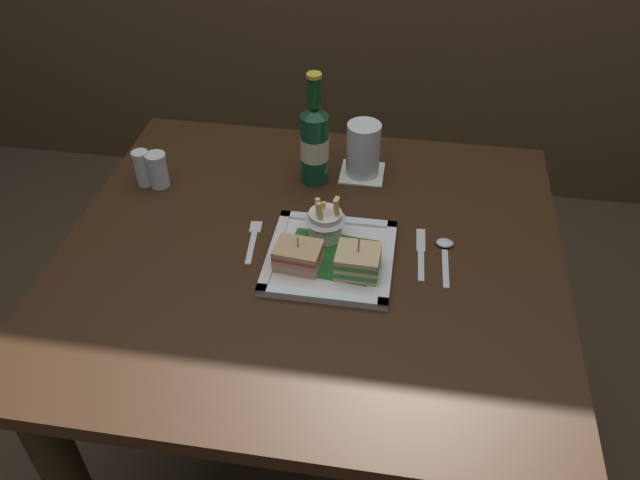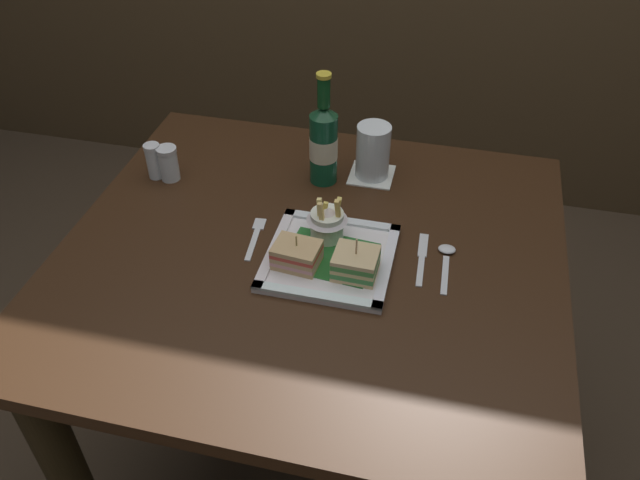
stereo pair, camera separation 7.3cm
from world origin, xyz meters
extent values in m
plane|color=#483828|center=(0.00, 0.00, 0.00)|extent=(6.00, 6.00, 0.00)
cube|color=#311C0F|center=(0.00, 0.00, 0.72)|extent=(1.01, 0.92, 0.03)
cylinder|color=black|center=(-0.42, 0.38, 0.35)|extent=(0.08, 0.08, 0.70)
cylinder|color=#312108|center=(0.42, 0.38, 0.35)|extent=(0.08, 0.08, 0.70)
cube|color=white|center=(0.04, -0.02, 0.74)|extent=(0.25, 0.25, 0.01)
cube|color=#246628|center=(0.04, -0.02, 0.75)|extent=(0.18, 0.15, 0.00)
cube|color=white|center=(0.04, -0.13, 0.75)|extent=(0.25, 0.02, 0.01)
cube|color=white|center=(0.04, 0.09, 0.75)|extent=(0.25, 0.02, 0.01)
cube|color=silver|center=(-0.07, -0.02, 0.75)|extent=(0.02, 0.25, 0.01)
cube|color=white|center=(0.16, -0.02, 0.75)|extent=(0.02, 0.25, 0.01)
cube|color=tan|center=(-0.01, -0.05, 0.75)|extent=(0.09, 0.07, 0.01)
cube|color=pink|center=(-0.01, -0.05, 0.76)|extent=(0.09, 0.07, 0.01)
cube|color=tan|center=(-0.01, -0.05, 0.77)|extent=(0.09, 0.07, 0.01)
cube|color=#CF4538|center=(-0.01, -0.05, 0.78)|extent=(0.09, 0.07, 0.01)
cube|color=tan|center=(-0.01, -0.05, 0.79)|extent=(0.09, 0.07, 0.01)
cylinder|color=tan|center=(-0.01, -0.05, 0.78)|extent=(0.00, 0.00, 0.07)
cube|color=#E4BA80|center=(0.10, -0.05, 0.75)|extent=(0.08, 0.08, 0.01)
cube|color=#468F48|center=(0.10, -0.05, 0.76)|extent=(0.08, 0.08, 0.01)
cube|color=#D8BF7C|center=(0.10, -0.05, 0.77)|extent=(0.08, 0.08, 0.01)
cube|color=#488D40|center=(0.10, -0.05, 0.78)|extent=(0.08, 0.08, 0.01)
cube|color=#D2B480|center=(0.10, -0.05, 0.79)|extent=(0.08, 0.08, 0.01)
cylinder|color=tan|center=(0.10, -0.05, 0.79)|extent=(0.00, 0.00, 0.08)
cylinder|color=white|center=(0.03, 0.04, 0.78)|extent=(0.07, 0.07, 0.06)
cone|color=silver|center=(0.03, 0.04, 0.80)|extent=(0.08, 0.08, 0.03)
cube|color=#F9DF83|center=(0.01, 0.03, 0.81)|extent=(0.01, 0.01, 0.07)
cube|color=#E9C064|center=(0.05, 0.03, 0.82)|extent=(0.01, 0.02, 0.07)
cube|color=#E7C574|center=(0.02, 0.02, 0.81)|extent=(0.02, 0.01, 0.07)
cube|color=#E2C45B|center=(0.04, 0.05, 0.81)|extent=(0.02, 0.02, 0.06)
cube|color=#DCC45B|center=(0.02, 0.04, 0.80)|extent=(0.01, 0.02, 0.05)
cylinder|color=#10462B|center=(-0.03, 0.25, 0.82)|extent=(0.06, 0.06, 0.17)
cone|color=#184326|center=(-0.03, 0.25, 0.91)|extent=(0.06, 0.06, 0.02)
cylinder|color=#0F401D|center=(-0.03, 0.25, 0.96)|extent=(0.03, 0.03, 0.07)
cylinder|color=gold|center=(-0.03, 0.25, 0.99)|extent=(0.03, 0.03, 0.01)
cylinder|color=beige|center=(-0.03, 0.25, 0.82)|extent=(0.06, 0.06, 0.05)
cube|color=white|center=(0.07, 0.29, 0.74)|extent=(0.10, 0.10, 0.00)
cylinder|color=silver|center=(0.07, 0.29, 0.80)|extent=(0.08, 0.08, 0.13)
cylinder|color=silver|center=(0.07, 0.29, 0.76)|extent=(0.07, 0.07, 0.04)
cube|color=silver|center=(-0.12, -0.01, 0.74)|extent=(0.02, 0.10, 0.00)
cube|color=silver|center=(-0.12, 0.06, 0.74)|extent=(0.03, 0.04, 0.00)
cube|color=silver|center=(0.22, -0.01, 0.74)|extent=(0.02, 0.09, 0.00)
cube|color=silver|center=(0.22, 0.07, 0.74)|extent=(0.02, 0.07, 0.00)
cube|color=silver|center=(0.27, -0.01, 0.74)|extent=(0.02, 0.11, 0.00)
ellipsoid|color=silver|center=(0.27, 0.06, 0.74)|extent=(0.04, 0.03, 0.01)
cylinder|color=silver|center=(-0.41, 0.17, 0.77)|extent=(0.03, 0.03, 0.07)
cylinder|color=white|center=(-0.41, 0.17, 0.76)|extent=(0.03, 0.03, 0.04)
cylinder|color=silver|center=(-0.41, 0.17, 0.82)|extent=(0.04, 0.04, 0.01)
cylinder|color=silver|center=(-0.38, 0.17, 0.77)|extent=(0.04, 0.04, 0.07)
cylinder|color=#312F1D|center=(-0.38, 0.17, 0.76)|extent=(0.04, 0.04, 0.04)
cylinder|color=silver|center=(-0.38, 0.17, 0.81)|extent=(0.05, 0.05, 0.01)
camera|label=1|loc=(0.17, -0.96, 1.58)|focal=36.08mm
camera|label=2|loc=(0.25, -0.94, 1.58)|focal=36.08mm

